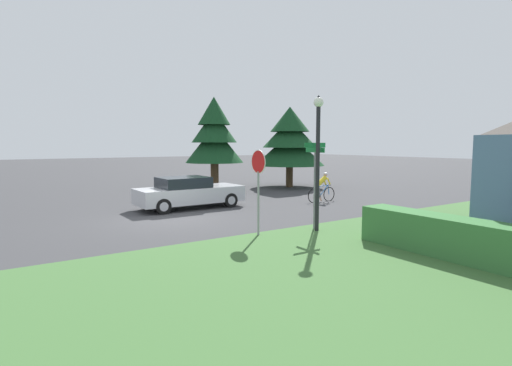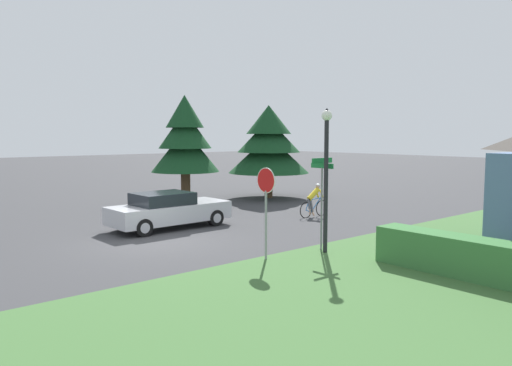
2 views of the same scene
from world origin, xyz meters
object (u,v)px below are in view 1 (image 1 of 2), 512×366
cyclist (321,188)px  street_name_sign (315,170)px  street_lamp (318,146)px  conifer_tall_far (290,140)px  stop_sign (258,175)px  sedan_left_lane (189,193)px  conifer_tall_near (214,135)px

cyclist → street_name_sign: street_name_sign is taller
street_lamp → conifer_tall_far: bearing=145.4°
stop_sign → sedan_left_lane: bearing=-4.5°
cyclist → conifer_tall_far: 7.34m
cyclist → conifer_tall_near: size_ratio=0.31×
street_name_sign → conifer_tall_far: 13.15m
sedan_left_lane → conifer_tall_far: 10.49m
cyclist → stop_sign: 7.94m
street_lamp → street_name_sign: 0.86m
stop_sign → street_name_sign: 2.11m
stop_sign → conifer_tall_far: bearing=-43.3°
sedan_left_lane → conifer_tall_near: size_ratio=0.85×
conifer_tall_near → street_lamp: bearing=-10.6°
sedan_left_lane → conifer_tall_far: size_ratio=0.89×
cyclist → street_lamp: 7.00m
street_lamp → conifer_tall_far: 13.45m
stop_sign → conifer_tall_near: 11.39m
stop_sign → street_name_sign: bearing=-97.8°
conifer_tall_near → conifer_tall_far: 5.56m
cyclist → conifer_tall_far: (-6.28, 2.97, 2.37)m
stop_sign → conifer_tall_near: size_ratio=0.48×
conifer_tall_near → cyclist: bearing=22.2°
cyclist → conifer_tall_near: conifer_tall_near is taller
street_name_sign → conifer_tall_far: conifer_tall_far is taller
stop_sign → street_lamp: (0.55, 1.94, 0.87)m
stop_sign → conifer_tall_far: conifer_tall_far is taller
sedan_left_lane → stop_sign: 6.21m
stop_sign → cyclist: bearing=-58.3°
street_name_sign → conifer_tall_far: bearing=145.2°
street_lamp → conifer_tall_far: size_ratio=0.84×
cyclist → street_lamp: bearing=-133.1°
sedan_left_lane → street_name_sign: (6.33, 1.73, 1.29)m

